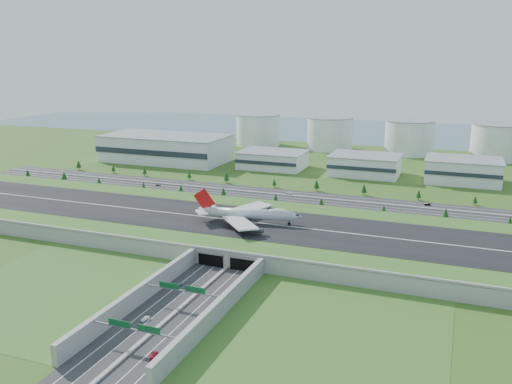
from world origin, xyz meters
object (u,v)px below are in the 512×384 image
(boeing_747, at_px, (248,214))
(car_1, at_px, (145,319))
(car_3, at_px, (154,355))
(car_5, at_px, (427,204))
(car_0, at_px, (178,285))
(fuel_tank_a, at_px, (258,130))
(car_7, at_px, (289,193))
(car_4, at_px, (158,185))
(car_2, at_px, (226,293))

(boeing_747, relative_size, car_1, 15.52)
(car_3, bearing_deg, car_5, -129.22)
(boeing_747, height_order, car_3, boeing_747)
(car_0, xyz_separation_m, car_1, (3.76, -33.18, -0.05))
(fuel_tank_a, xyz_separation_m, car_3, (129.55, -443.22, -16.53))
(car_3, distance_m, car_5, 248.96)
(car_5, bearing_deg, car_3, -33.44)
(fuel_tank_a, bearing_deg, car_5, -45.31)
(car_0, relative_size, car_3, 0.71)
(car_7, bearing_deg, car_0, 22.53)
(car_5, bearing_deg, car_4, -101.59)
(fuel_tank_a, distance_m, car_3, 462.06)
(car_4, bearing_deg, car_0, -161.00)
(fuel_tank_a, bearing_deg, car_2, -71.18)
(fuel_tank_a, xyz_separation_m, car_4, (-1.16, -222.02, -16.72))
(car_4, height_order, car_7, car_7)
(car_3, bearing_deg, car_1, -73.93)
(car_1, xyz_separation_m, car_7, (-8.03, 211.35, 0.15))
(car_0, height_order, car_5, car_5)
(car_3, xyz_separation_m, car_5, (73.61, 237.83, -0.08))
(fuel_tank_a, bearing_deg, car_0, -74.40)
(car_2, bearing_deg, car_4, -43.13)
(boeing_747, height_order, car_2, boeing_747)
(fuel_tank_a, height_order, car_2, fuel_tank_a)
(car_4, relative_size, car_7, 0.69)
(car_1, xyz_separation_m, car_4, (-113.19, 198.84, -0.00))
(car_1, bearing_deg, fuel_tank_a, 120.25)
(car_0, distance_m, car_1, 33.39)
(car_7, bearing_deg, boeing_747, 25.47)
(car_0, distance_m, car_7, 178.22)
(car_3, xyz_separation_m, car_7, (-25.56, 233.71, -0.04))
(car_4, bearing_deg, car_3, -163.87)
(boeing_747, bearing_deg, car_2, -85.82)
(car_0, bearing_deg, car_4, 136.73)
(car_2, relative_size, car_4, 1.22)
(car_5, distance_m, car_7, 99.25)
(boeing_747, relative_size, car_4, 16.09)
(fuel_tank_a, height_order, car_7, fuel_tank_a)
(car_1, relative_size, car_3, 0.68)
(car_0, xyz_separation_m, car_7, (-4.27, 178.16, 0.10))
(car_4, bearing_deg, car_7, -97.67)
(car_1, relative_size, car_7, 0.72)
(car_3, bearing_deg, fuel_tank_a, -95.73)
(fuel_tank_a, relative_size, car_1, 12.46)
(car_2, xyz_separation_m, car_5, (70.84, 182.94, 0.12))
(car_4, relative_size, car_5, 0.82)
(car_2, bearing_deg, fuel_tank_a, -63.07)
(boeing_747, height_order, car_7, boeing_747)
(car_2, distance_m, car_3, 54.96)
(fuel_tank_a, height_order, car_5, fuel_tank_a)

